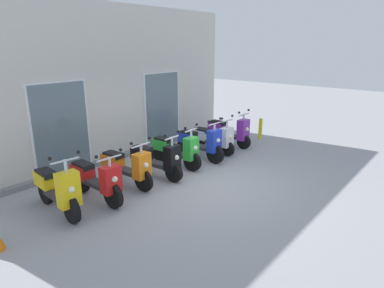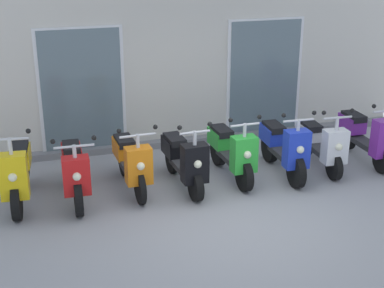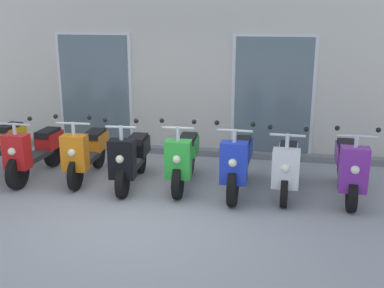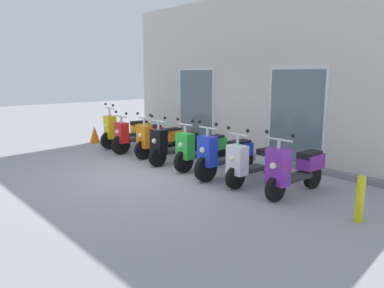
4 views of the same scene
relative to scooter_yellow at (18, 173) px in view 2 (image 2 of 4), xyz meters
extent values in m
plane|color=#939399|center=(2.90, -1.22, -0.49)|extent=(40.00, 40.00, 0.00)
cube|color=beige|center=(2.90, 1.93, 1.60)|extent=(9.06, 0.30, 4.17)
cube|color=slate|center=(2.90, 1.68, -0.43)|extent=(9.06, 0.20, 0.12)
cube|color=silver|center=(1.17, 1.76, 0.66)|extent=(1.52, 0.04, 2.30)
cube|color=slate|center=(1.17, 1.74, 0.66)|extent=(1.40, 0.02, 2.22)
cube|color=silver|center=(4.64, 1.76, 0.66)|extent=(1.52, 0.04, 2.30)
cube|color=slate|center=(4.64, 1.74, 0.66)|extent=(1.40, 0.02, 2.22)
cylinder|color=black|center=(-0.05, -0.52, -0.23)|extent=(0.16, 0.52, 0.51)
cylinder|color=black|center=(0.05, 0.59, -0.23)|extent=(0.16, 0.52, 0.51)
cube|color=#2D2D30|center=(0.00, 0.04, -0.13)|extent=(0.32, 0.71, 0.09)
cube|color=yellow|center=(-0.04, -0.48, 0.15)|extent=(0.40, 0.27, 0.65)
sphere|color=#F2EFCC|center=(-0.05, -0.61, 0.19)|extent=(0.12, 0.12, 0.12)
cube|color=yellow|center=(0.04, 0.49, 0.06)|extent=(0.34, 0.54, 0.28)
cube|color=black|center=(0.04, 0.45, 0.20)|extent=(0.30, 0.50, 0.11)
cylinder|color=silver|center=(-0.04, -0.48, 0.59)|extent=(0.06, 0.06, 0.26)
cylinder|color=silver|center=(-0.04, -0.48, 0.70)|extent=(0.51, 0.08, 0.04)
sphere|color=black|center=(0.21, -0.50, 0.80)|extent=(0.07, 0.07, 0.07)
cylinder|color=black|center=(0.79, -0.64, -0.23)|extent=(0.12, 0.53, 0.52)
cylinder|color=black|center=(0.82, 0.52, -0.23)|extent=(0.12, 0.53, 0.52)
cube|color=#2D2D30|center=(0.81, -0.06, -0.13)|extent=(0.28, 0.72, 0.09)
cube|color=red|center=(0.80, -0.60, 0.10)|extent=(0.39, 0.25, 0.55)
sphere|color=#F2EFCC|center=(0.79, -0.73, 0.14)|extent=(0.12, 0.12, 0.12)
cube|color=red|center=(0.82, 0.42, 0.02)|extent=(0.31, 0.53, 0.28)
cube|color=black|center=(0.82, 0.38, 0.16)|extent=(0.27, 0.49, 0.11)
cylinder|color=silver|center=(0.80, -0.60, 0.46)|extent=(0.06, 0.06, 0.21)
cylinder|color=silver|center=(0.80, -0.60, 0.54)|extent=(0.56, 0.05, 0.04)
sphere|color=black|center=(1.07, -0.60, 0.64)|extent=(0.07, 0.07, 0.07)
sphere|color=black|center=(0.52, -0.59, 0.64)|extent=(0.07, 0.07, 0.07)
cylinder|color=black|center=(1.71, -0.52, -0.24)|extent=(0.11, 0.51, 0.50)
cylinder|color=black|center=(1.66, 0.58, -0.24)|extent=(0.11, 0.51, 0.50)
cube|color=#2D2D30|center=(1.68, 0.03, -0.14)|extent=(0.29, 0.69, 0.09)
cube|color=orange|center=(1.71, -0.48, 0.10)|extent=(0.39, 0.26, 0.56)
sphere|color=#F2EFCC|center=(1.71, -0.61, 0.14)|extent=(0.12, 0.12, 0.12)
cube|color=orange|center=(1.66, 0.48, 0.02)|extent=(0.32, 0.53, 0.28)
cube|color=black|center=(1.66, 0.44, 0.16)|extent=(0.28, 0.49, 0.11)
cylinder|color=silver|center=(1.71, -0.48, 0.48)|extent=(0.06, 0.06, 0.23)
cylinder|color=silver|center=(1.71, -0.48, 0.57)|extent=(0.54, 0.06, 0.04)
sphere|color=black|center=(1.97, -0.47, 0.67)|extent=(0.07, 0.07, 0.07)
sphere|color=black|center=(1.44, -0.49, 0.67)|extent=(0.07, 0.07, 0.07)
cylinder|color=black|center=(2.53, -0.67, -0.26)|extent=(0.14, 0.47, 0.46)
cylinder|color=black|center=(2.46, 0.46, -0.26)|extent=(0.14, 0.47, 0.46)
cube|color=#2D2D30|center=(2.49, -0.10, -0.16)|extent=(0.30, 0.72, 0.09)
cube|color=black|center=(2.52, -0.63, 0.10)|extent=(0.39, 0.26, 0.59)
sphere|color=#F2EFCC|center=(2.53, -0.76, 0.14)|extent=(0.12, 0.12, 0.12)
cube|color=black|center=(2.47, 0.36, 0.01)|extent=(0.33, 0.54, 0.28)
cube|color=black|center=(2.47, 0.32, 0.15)|extent=(0.29, 0.49, 0.11)
cylinder|color=silver|center=(2.52, -0.63, 0.49)|extent=(0.06, 0.06, 0.23)
cylinder|color=silver|center=(2.52, -0.63, 0.58)|extent=(0.47, 0.06, 0.04)
sphere|color=black|center=(2.76, -0.61, 0.68)|extent=(0.07, 0.07, 0.07)
sphere|color=black|center=(2.29, -0.64, 0.68)|extent=(0.07, 0.07, 0.07)
cylinder|color=black|center=(3.35, -0.55, -0.24)|extent=(0.14, 0.50, 0.50)
cylinder|color=black|center=(3.31, 0.56, -0.24)|extent=(0.14, 0.50, 0.50)
cube|color=#2D2D30|center=(3.33, 0.01, -0.14)|extent=(0.29, 0.70, 0.09)
cube|color=green|center=(3.35, -0.51, 0.10)|extent=(0.39, 0.26, 0.57)
sphere|color=#F2EFCC|center=(3.36, -0.64, 0.14)|extent=(0.12, 0.12, 0.12)
cube|color=green|center=(3.31, 0.46, 0.03)|extent=(0.32, 0.53, 0.28)
cube|color=black|center=(3.31, 0.42, 0.17)|extent=(0.28, 0.49, 0.11)
cylinder|color=silver|center=(3.35, -0.51, 0.49)|extent=(0.06, 0.06, 0.23)
cylinder|color=silver|center=(3.35, -0.51, 0.58)|extent=(0.47, 0.06, 0.04)
sphere|color=black|center=(3.59, -0.50, 0.68)|extent=(0.07, 0.07, 0.07)
sphere|color=black|center=(3.11, -0.52, 0.68)|extent=(0.07, 0.07, 0.07)
cylinder|color=black|center=(4.18, -0.66, -0.23)|extent=(0.13, 0.53, 0.53)
cylinder|color=black|center=(4.22, 0.44, -0.23)|extent=(0.13, 0.53, 0.53)
cube|color=#2D2D30|center=(4.20, -0.11, -0.13)|extent=(0.28, 0.69, 0.09)
cube|color=#1E38C6|center=(4.18, -0.62, 0.14)|extent=(0.39, 0.25, 0.61)
sphere|color=#F2EFCC|center=(4.18, -0.75, 0.18)|extent=(0.12, 0.12, 0.12)
cube|color=#1E38C6|center=(4.21, 0.34, 0.05)|extent=(0.32, 0.53, 0.28)
cube|color=black|center=(4.21, 0.30, 0.19)|extent=(0.27, 0.49, 0.11)
cylinder|color=silver|center=(4.18, -0.62, 0.53)|extent=(0.06, 0.06, 0.21)
cylinder|color=silver|center=(4.18, -0.62, 0.61)|extent=(0.50, 0.05, 0.04)
sphere|color=black|center=(4.44, -0.63, 0.71)|extent=(0.07, 0.07, 0.07)
sphere|color=black|center=(3.93, -0.61, 0.71)|extent=(0.07, 0.07, 0.07)
cylinder|color=black|center=(4.91, -0.57, -0.27)|extent=(0.12, 0.45, 0.44)
cylinder|color=black|center=(4.96, 0.52, -0.27)|extent=(0.12, 0.45, 0.44)
cube|color=#2D2D30|center=(4.93, -0.03, -0.17)|extent=(0.29, 0.69, 0.09)
cube|color=white|center=(4.91, -0.53, 0.07)|extent=(0.39, 0.26, 0.56)
sphere|color=#F2EFCC|center=(4.91, -0.66, 0.11)|extent=(0.12, 0.12, 0.12)
cube|color=white|center=(4.95, 0.42, -0.02)|extent=(0.32, 0.53, 0.28)
cube|color=black|center=(4.95, 0.38, 0.12)|extent=(0.28, 0.49, 0.11)
cylinder|color=silver|center=(4.91, -0.53, 0.45)|extent=(0.06, 0.06, 0.25)
cylinder|color=silver|center=(4.91, -0.53, 0.56)|extent=(0.49, 0.06, 0.04)
sphere|color=black|center=(5.16, -0.54, 0.66)|extent=(0.07, 0.07, 0.07)
sphere|color=black|center=(4.67, -0.52, 0.66)|extent=(0.07, 0.07, 0.07)
cylinder|color=black|center=(5.83, -0.56, -0.27)|extent=(0.12, 0.45, 0.44)
cylinder|color=black|center=(5.85, 0.58, -0.27)|extent=(0.12, 0.45, 0.44)
cube|color=#2D2D30|center=(5.84, 0.01, -0.17)|extent=(0.27, 0.71, 0.09)
cube|color=purple|center=(5.83, -0.52, 0.11)|extent=(0.38, 0.25, 0.64)
cube|color=purple|center=(5.85, 0.48, 0.05)|extent=(0.31, 0.52, 0.28)
cube|color=black|center=(5.85, 0.44, 0.19)|extent=(0.27, 0.48, 0.11)
sphere|color=black|center=(5.57, -0.51, 0.68)|extent=(0.07, 0.07, 0.07)
camera|label=1|loc=(-2.88, -5.71, 2.65)|focal=31.50mm
camera|label=2|loc=(0.29, -8.00, 3.32)|focal=52.76mm
camera|label=3|loc=(4.81, -7.01, 2.23)|focal=44.33mm
camera|label=4|loc=(9.54, -5.70, 1.69)|focal=34.95mm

